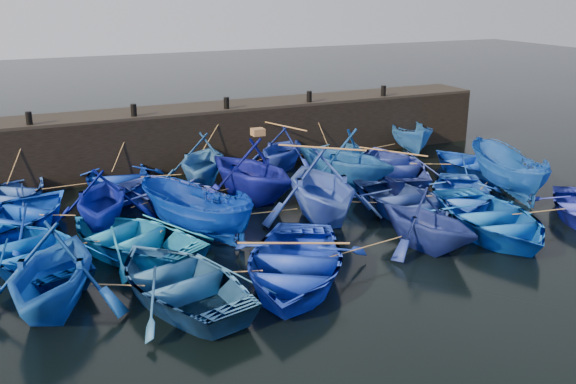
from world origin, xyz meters
name	(u,v)px	position (x,y,z in m)	size (l,w,h in m)	color
ground	(330,241)	(0.00, 0.00, 0.00)	(120.00, 120.00, 0.00)	black
quay_wall	(221,135)	(0.00, 10.50, 1.25)	(26.00, 2.50, 2.50)	black
quay_top	(220,107)	(0.00, 10.50, 2.56)	(26.00, 2.50, 0.12)	black
bollard_0	(29,118)	(-8.00, 9.60, 2.87)	(0.24, 0.24, 0.50)	black
bollard_1	(134,110)	(-4.00, 9.60, 2.87)	(0.24, 0.24, 0.50)	black
bollard_2	(226,103)	(0.00, 9.60, 2.87)	(0.24, 0.24, 0.50)	black
bollard_3	(309,97)	(4.00, 9.60, 2.87)	(0.24, 0.24, 0.50)	black
bollard_4	(383,91)	(8.00, 9.60, 2.87)	(0.24, 0.24, 0.50)	black
boat_0	(8,195)	(-9.09, 7.71, 0.47)	(3.27, 4.57, 0.95)	#1B3E97
boat_1	(117,180)	(-5.18, 7.79, 0.55)	(3.77, 5.26, 1.09)	#042193
boat_2	(203,160)	(-1.82, 7.46, 1.06)	(3.48, 4.03, 2.12)	#2258A2
boat_3	(282,148)	(2.04, 8.26, 0.96)	(3.14, 3.64, 1.92)	navy
boat_4	(341,154)	(4.71, 7.77, 0.52)	(3.57, 4.99, 1.04)	#1D549F
boat_5	(411,137)	(8.79, 8.24, 0.80)	(1.55, 4.12, 1.59)	#1F58AF
boat_6	(10,218)	(-9.14, 4.81, 0.57)	(3.93, 5.49, 1.14)	#032CB3
boat_7	(102,197)	(-6.28, 4.27, 1.05)	(3.43, 3.98, 2.10)	#05128B
boat_8	(180,197)	(-3.53, 4.70, 0.56)	(3.84, 5.36, 1.11)	blue
boat_9	(251,168)	(-0.75, 4.88, 1.23)	(4.03, 4.67, 2.46)	#080F7E
boat_10	(345,157)	(3.27, 4.89, 1.22)	(3.98, 4.62, 2.43)	#114998
boat_11	(392,166)	(5.61, 5.01, 0.57)	(3.91, 5.47, 1.13)	navy
boat_12	(472,164)	(9.06, 4.12, 0.47)	(3.23, 4.51, 0.94)	blue
boat_13	(33,251)	(-8.65, 1.72, 0.54)	(3.72, 5.19, 1.08)	#0037A1
boat_14	(131,237)	(-5.90, 1.65, 0.53)	(3.67, 5.13, 1.06)	blue
boat_15	(195,212)	(-3.75, 2.11, 0.85)	(1.66, 4.41, 1.71)	navy
boat_16	(321,185)	(0.61, 1.82, 1.28)	(4.18, 4.85, 2.55)	blue
boat_17	(405,200)	(3.58, 1.14, 0.52)	(3.62, 5.05, 1.05)	navy
boat_18	(461,194)	(5.91, 0.96, 0.48)	(3.33, 4.65, 0.96)	blue
boat_19	(506,172)	(8.47, 1.49, 0.89)	(1.73, 4.59, 1.78)	#0D4095
boat_20	(51,269)	(-8.37, -1.17, 1.14)	(3.73, 4.33, 2.28)	#0B3FA3
boat_21	(180,280)	(-5.36, -1.83, 0.54)	(3.71, 5.19, 1.08)	navy
boat_22	(294,264)	(-2.32, -2.23, 0.57)	(3.96, 5.53, 1.15)	#0C26A3
boat_23	(427,219)	(2.38, -1.75, 0.96)	(3.14, 3.64, 1.92)	navy
boat_24	(491,218)	(5.01, -1.64, 0.57)	(3.93, 5.49, 1.14)	blue
wooden_crate	(258,132)	(-0.45, 4.88, 2.59)	(0.45, 0.40, 0.26)	brown
mooring_ropes	(269,173)	(0.11, 5.15, 0.88)	(17.92, 11.77, 2.10)	tan
loose_oars	(325,160)	(1.48, 3.22, 1.72)	(10.19, 12.57, 1.48)	#99724C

